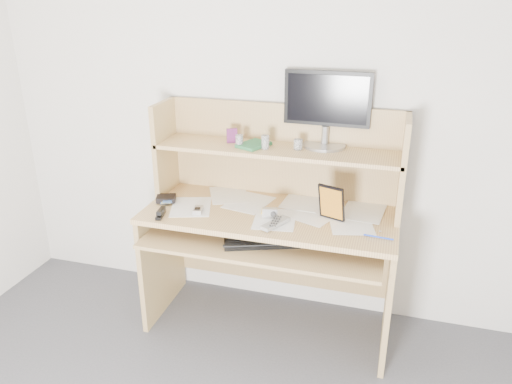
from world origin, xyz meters
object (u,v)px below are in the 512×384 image
(game_case, at_px, (331,203))
(monitor, at_px, (327,107))
(keyboard, at_px, (262,242))
(desk, at_px, (273,216))
(tv_remote, at_px, (275,223))

(game_case, relative_size, monitor, 0.42)
(keyboard, height_order, monitor, monitor)
(keyboard, xyz_separation_m, monitor, (0.24, 0.45, 0.64))
(game_case, bearing_deg, desk, -176.07)
(game_case, xyz_separation_m, monitor, (-0.09, 0.28, 0.45))
(keyboard, bearing_deg, tv_remote, 3.22)
(keyboard, relative_size, game_case, 2.10)
(keyboard, relative_size, monitor, 0.87)
(keyboard, bearing_deg, desk, 70.50)
(tv_remote, distance_m, game_case, 0.32)
(desk, xyz_separation_m, keyboard, (0.01, -0.27, -0.03))
(keyboard, height_order, game_case, game_case)
(game_case, bearing_deg, monitor, 127.39)
(tv_remote, relative_size, monitor, 0.39)
(desk, bearing_deg, monitor, 37.07)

